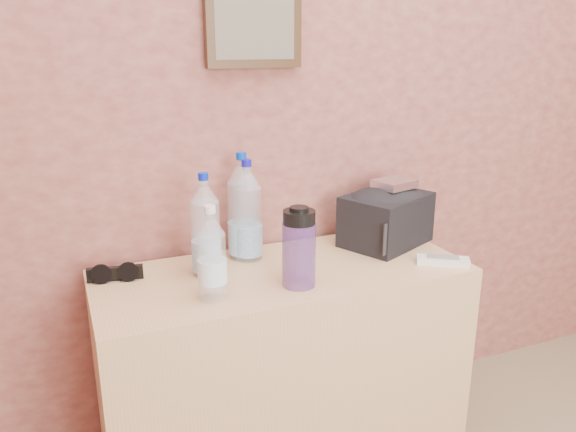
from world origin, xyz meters
The scene contains 11 objects.
picture_frame centered at (-0.28, 1.98, 1.40)m, with size 0.30×0.03×0.25m, color #382311, non-canonical shape.
dresser centered at (-0.28, 1.75, 0.35)m, with size 1.11×0.46×0.70m, color tan.
pet_large_a centered at (-0.50, 1.81, 0.83)m, with size 0.08×0.08×0.30m.
pet_large_b centered at (-0.36, 1.90, 0.84)m, with size 0.09×0.09×0.34m.
pet_large_c centered at (-0.35, 1.88, 0.84)m, with size 0.09×0.09×0.32m.
pet_small centered at (-0.53, 1.64, 0.81)m, with size 0.07×0.07×0.26m.
nalgene_bottle centered at (-0.28, 1.63, 0.81)m, with size 0.09×0.09×0.23m.
sunglasses centered at (-0.76, 1.86, 0.72)m, with size 0.16×0.06×0.04m, color black, non-canonical shape.
ac_remote centered at (0.19, 1.60, 0.71)m, with size 0.16×0.05×0.02m, color white.
toiletry_bag centered at (0.13, 1.83, 0.79)m, with size 0.28×0.20×0.19m, color #24242A, non-canonical shape.
foil_packet centered at (0.15, 1.83, 0.90)m, with size 0.12×0.10×0.03m, color silver.
Camera 1 is at (-0.88, 0.30, 1.34)m, focal length 35.00 mm.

